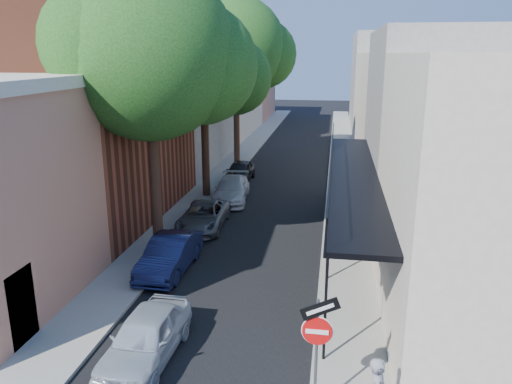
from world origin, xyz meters
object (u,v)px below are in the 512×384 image
at_px(sign_post, 317,336).
at_px(parked_car_e, 240,171).
at_px(oak_far, 243,49).
at_px(oak_mid, 211,71).
at_px(parked_car_a, 146,337).
at_px(parked_car_c, 203,216).
at_px(parked_car_b, 170,255).
at_px(oak_near, 161,56).
at_px(parked_car_d, 232,190).

height_order(sign_post, parked_car_e, sign_post).
distance_m(oak_far, parked_car_e, 9.36).
distance_m(oak_mid, oak_far, 9.12).
bearing_deg(oak_far, parked_car_a, -85.55).
distance_m(oak_mid, parked_car_a, 17.17).
relative_size(parked_car_c, parked_car_e, 1.12).
bearing_deg(parked_car_c, oak_mid, 96.74).
relative_size(oak_far, parked_car_b, 2.92).
relative_size(parked_car_b, parked_car_c, 0.96).
bearing_deg(parked_car_c, parked_car_e, 88.14).
relative_size(oak_near, oak_far, 0.96).
relative_size(oak_far, parked_car_e, 3.14).
distance_m(sign_post, oak_near, 12.77).
height_order(parked_car_c, parked_car_d, parked_car_d).
bearing_deg(oak_near, oak_mid, 90.37).
xyz_separation_m(parked_car_c, parked_car_e, (0.00, 9.07, 0.06)).
bearing_deg(oak_near, parked_car_b, -71.85).
xyz_separation_m(sign_post, parked_car_b, (-5.76, 6.95, -1.37)).
height_order(sign_post, oak_far, oak_far).
xyz_separation_m(oak_near, parked_car_d, (1.15, 7.20, -7.23)).
bearing_deg(parked_car_c, sign_post, -65.93).
relative_size(oak_near, parked_car_c, 2.70).
height_order(oak_mid, parked_car_e, oak_mid).
bearing_deg(parked_car_a, oak_mid, 99.15).
height_order(sign_post, parked_car_a, sign_post).
xyz_separation_m(sign_post, oak_far, (-6.51, 26.30, 6.22)).
bearing_deg(parked_car_c, parked_car_d, 83.42).
distance_m(oak_mid, parked_car_c, 8.47).
xyz_separation_m(sign_post, oak_near, (-6.53, 9.29, 5.84)).
xyz_separation_m(sign_post, parked_car_c, (-5.76, 11.84, -1.45)).
bearing_deg(oak_near, parked_car_d, 80.92).
height_order(oak_far, parked_car_a, oak_far).
xyz_separation_m(oak_near, oak_mid, (-0.05, 7.97, -0.82)).
bearing_deg(parked_car_a, parked_car_b, 104.05).
relative_size(sign_post, oak_far, 0.25).
height_order(parked_car_a, parked_car_c, parked_car_a).
height_order(oak_near, parked_car_b, oak_near).
relative_size(parked_car_d, parked_car_e, 1.17).
relative_size(oak_near, oak_mid, 1.12).
distance_m(parked_car_b, parked_car_c, 4.90).
bearing_deg(parked_car_b, parked_car_e, 91.61).
bearing_deg(parked_car_e, oak_far, 99.60).
bearing_deg(parked_car_a, oak_far, 96.40).
relative_size(parked_car_a, parked_car_c, 0.92).
bearing_deg(oak_mid, sign_post, -69.14).
relative_size(oak_near, parked_car_a, 2.93).
bearing_deg(parked_car_e, parked_car_d, -83.43).
distance_m(parked_car_d, parked_car_e, 4.44).
bearing_deg(oak_far, oak_mid, -90.41).
xyz_separation_m(oak_near, parked_car_a, (1.94, -7.84, -7.21)).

